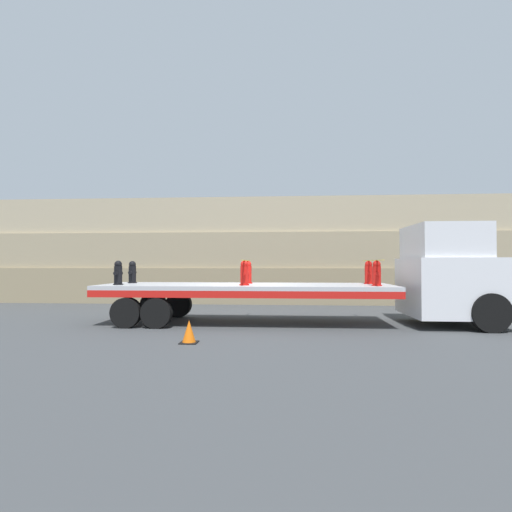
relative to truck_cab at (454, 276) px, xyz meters
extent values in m
plane|color=#3F4244|center=(-6.22, 0.00, -1.47)|extent=(120.00, 120.00, 0.00)
cube|color=gray|center=(-6.22, 7.01, -0.65)|extent=(60.00, 3.00, 1.64)
cube|color=tan|center=(-6.22, 7.16, 0.98)|extent=(60.00, 3.00, 1.64)
cube|color=tan|center=(-6.22, 7.31, 2.62)|extent=(60.00, 3.00, 1.64)
cube|color=silver|center=(-0.04, 0.00, -0.33)|extent=(2.67, 2.60, 1.71)
cube|color=silver|center=(-0.31, 0.00, 1.02)|extent=(1.87, 2.39, 0.98)
cube|color=black|center=(0.69, 0.00, 0.01)|extent=(1.07, 2.29, 0.96)
cylinder|color=black|center=(0.42, -1.23, -0.95)|extent=(1.05, 0.28, 1.05)
cylinder|color=black|center=(0.42, 1.23, -0.95)|extent=(1.05, 0.28, 1.05)
cube|color=#B2B2B7|center=(-6.22, 0.00, -0.34)|extent=(8.87, 2.56, 0.12)
cube|color=red|center=(-6.22, -1.24, -0.50)|extent=(8.87, 0.08, 0.20)
cube|color=red|center=(-6.22, 1.24, -0.50)|extent=(8.87, 0.08, 0.20)
cylinder|color=black|center=(-8.66, -1.18, -1.04)|extent=(0.86, 0.30, 0.86)
cylinder|color=black|center=(-8.66, 1.18, -1.04)|extent=(0.86, 0.30, 0.86)
cylinder|color=black|center=(-9.55, -1.18, -1.04)|extent=(0.86, 0.30, 0.86)
cylinder|color=black|center=(-9.55, 1.18, -1.04)|extent=(0.86, 0.30, 0.86)
cylinder|color=black|center=(-10.06, -0.56, -0.27)|extent=(0.30, 0.30, 0.03)
cylinder|color=black|center=(-10.06, -0.56, 0.00)|extent=(0.24, 0.24, 0.57)
sphere|color=black|center=(-10.06, -0.56, 0.34)|extent=(0.23, 0.23, 0.23)
cylinder|color=black|center=(-10.06, -0.74, 0.07)|extent=(0.11, 0.12, 0.11)
cylinder|color=black|center=(-10.06, -0.38, 0.07)|extent=(0.11, 0.12, 0.11)
cylinder|color=black|center=(-10.06, 0.56, -0.27)|extent=(0.30, 0.30, 0.03)
cylinder|color=black|center=(-10.06, 0.56, 0.00)|extent=(0.24, 0.24, 0.57)
sphere|color=black|center=(-10.06, 0.56, 0.34)|extent=(0.23, 0.23, 0.23)
cylinder|color=black|center=(-10.06, 0.38, 0.07)|extent=(0.11, 0.12, 0.11)
cylinder|color=black|center=(-10.06, 0.74, 0.07)|extent=(0.11, 0.12, 0.11)
cylinder|color=red|center=(-6.22, -0.56, -0.27)|extent=(0.30, 0.30, 0.03)
cylinder|color=red|center=(-6.22, -0.56, 0.00)|extent=(0.24, 0.24, 0.57)
sphere|color=red|center=(-6.22, -0.56, 0.34)|extent=(0.23, 0.23, 0.23)
cylinder|color=red|center=(-6.22, -0.74, 0.07)|extent=(0.11, 0.12, 0.11)
cylinder|color=red|center=(-6.22, -0.38, 0.07)|extent=(0.11, 0.12, 0.11)
cylinder|color=red|center=(-6.22, 0.56, -0.27)|extent=(0.30, 0.30, 0.03)
cylinder|color=red|center=(-6.22, 0.56, 0.00)|extent=(0.24, 0.24, 0.57)
sphere|color=red|center=(-6.22, 0.56, 0.34)|extent=(0.23, 0.23, 0.23)
cylinder|color=red|center=(-6.22, 0.38, 0.07)|extent=(0.11, 0.12, 0.11)
cylinder|color=red|center=(-6.22, 0.74, 0.07)|extent=(0.11, 0.12, 0.11)
cylinder|color=red|center=(-2.39, -0.56, -0.27)|extent=(0.30, 0.30, 0.03)
cylinder|color=red|center=(-2.39, -0.56, 0.00)|extent=(0.24, 0.24, 0.57)
sphere|color=red|center=(-2.39, -0.56, 0.34)|extent=(0.23, 0.23, 0.23)
cylinder|color=red|center=(-2.39, -0.74, 0.07)|extent=(0.11, 0.12, 0.11)
cylinder|color=red|center=(-2.39, -0.38, 0.07)|extent=(0.11, 0.12, 0.11)
cylinder|color=red|center=(-2.39, 0.56, -0.27)|extent=(0.30, 0.30, 0.03)
cylinder|color=red|center=(-2.39, 0.56, 0.00)|extent=(0.24, 0.24, 0.57)
sphere|color=red|center=(-2.39, 0.56, 0.34)|extent=(0.23, 0.23, 0.23)
cylinder|color=red|center=(-2.39, 0.38, 0.07)|extent=(0.11, 0.12, 0.11)
cylinder|color=red|center=(-2.39, 0.74, 0.07)|extent=(0.11, 0.12, 0.11)
cube|color=yellow|center=(-6.22, 0.00, 0.46)|extent=(0.05, 2.76, 0.01)
cube|color=yellow|center=(-2.39, 0.00, 0.46)|extent=(0.05, 2.76, 0.01)
cube|color=black|center=(-7.23, -3.21, -1.46)|extent=(0.40, 0.40, 0.03)
cone|color=orange|center=(-7.23, -3.21, -1.20)|extent=(0.31, 0.31, 0.50)
camera|label=1|loc=(-5.01, -12.28, 0.34)|focal=28.00mm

